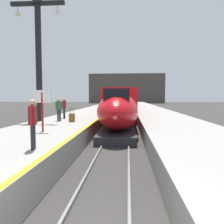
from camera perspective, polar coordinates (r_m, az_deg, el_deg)
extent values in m
cube|color=gray|center=(28.38, -5.50, -0.78)|extent=(4.80, 110.00, 1.05)
cube|color=gray|center=(28.18, 10.96, -0.86)|extent=(4.80, 110.00, 1.05)
cube|color=yellow|center=(28.05, -0.91, 0.27)|extent=(0.20, 107.80, 0.01)
cube|color=slate|center=(30.79, 1.43, -1.27)|extent=(0.08, 110.00, 0.12)
cube|color=slate|center=(30.76, 4.23, -1.28)|extent=(0.08, 110.00, 0.12)
ellipsoid|color=#B20F14|center=(15.28, 1.51, 0.19)|extent=(2.78, 6.61, 2.56)
cube|color=#28282D|center=(15.13, 1.44, -5.79)|extent=(2.46, 5.61, 0.55)
cube|color=black|center=(13.76, 1.23, 4.23)|extent=(1.59, 1.00, 0.90)
sphere|color=#F24C4C|center=(12.08, 0.80, -1.50)|extent=(0.28, 0.28, 0.28)
cube|color=#B20F14|center=(24.23, 2.49, 2.12)|extent=(2.90, 14.00, 3.05)
cube|color=black|center=(24.31, -0.86, 3.42)|extent=(0.04, 11.90, 0.80)
cube|color=black|center=(24.22, 5.86, 3.40)|extent=(0.04, 11.90, 0.80)
cube|color=silver|center=(24.31, 2.48, -0.89)|extent=(2.92, 13.30, 0.24)
cube|color=black|center=(19.91, 2.10, -3.45)|extent=(2.03, 2.20, 0.56)
cube|color=black|center=(28.81, 2.74, -1.18)|extent=(2.03, 2.20, 0.56)
cube|color=#B20F14|center=(40.83, 3.17, 2.82)|extent=(2.90, 18.00, 3.05)
cube|color=black|center=(40.87, 1.18, 3.60)|extent=(0.04, 15.84, 0.80)
cube|color=black|center=(40.82, 5.17, 3.58)|extent=(0.04, 15.84, 0.80)
cube|color=black|center=(34.79, 2.99, -0.32)|extent=(2.03, 2.20, 0.56)
cube|color=black|center=(47.01, 3.29, 0.76)|extent=(2.03, 2.20, 0.56)
cube|color=#B20F14|center=(59.42, 3.48, 3.14)|extent=(2.90, 18.00, 3.05)
cube|color=black|center=(59.45, 2.11, 3.67)|extent=(0.04, 15.84, 0.80)
cube|color=black|center=(59.42, 4.86, 3.66)|extent=(0.04, 15.84, 0.80)
cube|color=black|center=(53.36, 3.40, 1.13)|extent=(2.03, 2.20, 0.56)
cube|color=black|center=(65.59, 3.54, 1.64)|extent=(2.03, 2.20, 0.56)
cylinder|color=black|center=(17.52, -18.49, 12.37)|extent=(0.44, 0.44, 8.83)
cylinder|color=black|center=(18.65, -18.79, 25.43)|extent=(0.68, 0.68, 0.30)
cube|color=black|center=(18.61, -18.79, 25.14)|extent=(4.00, 0.24, 0.28)
cylinder|color=black|center=(19.07, -23.29, 23.37)|extent=(0.03, 0.03, 0.60)
sphere|color=#EFEACC|center=(18.96, -23.26, 22.37)|extent=(0.36, 0.36, 0.36)
cylinder|color=black|center=(18.01, -13.91, 24.79)|extent=(0.03, 0.03, 0.60)
sphere|color=#EFEACC|center=(17.88, -13.89, 23.75)|extent=(0.36, 0.36, 0.36)
cylinder|color=#23232D|center=(16.74, -13.84, -0.83)|extent=(0.13, 0.13, 0.85)
cylinder|color=#23232D|center=(16.82, -13.34, -0.80)|extent=(0.13, 0.13, 0.85)
cube|color=#336647|center=(16.74, -13.63, 1.70)|extent=(0.42, 0.43, 0.62)
cylinder|color=#336647|center=(16.62, -14.34, 1.50)|extent=(0.09, 0.09, 0.58)
cylinder|color=#336647|center=(16.86, -12.93, 1.55)|extent=(0.09, 0.09, 0.58)
sphere|color=tan|center=(16.73, -13.65, 3.13)|extent=(0.22, 0.22, 0.22)
cylinder|color=#23232D|center=(7.80, -19.92, -6.22)|extent=(0.13, 0.13, 0.85)
cylinder|color=#23232D|center=(7.96, -19.68, -6.01)|extent=(0.13, 0.13, 0.85)
cube|color=maroon|center=(7.79, -19.92, -0.78)|extent=(0.30, 0.42, 0.62)
cylinder|color=maroon|center=(7.56, -20.26, -1.30)|extent=(0.09, 0.09, 0.58)
cylinder|color=maroon|center=(8.03, -19.58, -1.00)|extent=(0.09, 0.09, 0.58)
sphere|color=tan|center=(7.77, -19.99, 2.31)|extent=(0.22, 0.22, 0.22)
cylinder|color=#23232D|center=(18.88, -12.36, -0.29)|extent=(0.13, 0.13, 0.85)
cylinder|color=#23232D|center=(18.71, -12.22, -0.32)|extent=(0.13, 0.13, 0.85)
cube|color=maroon|center=(18.76, -12.32, 1.94)|extent=(0.39, 0.44, 0.62)
cylinder|color=maroon|center=(18.99, -12.51, 1.81)|extent=(0.09, 0.09, 0.58)
cylinder|color=maroon|center=(18.53, -12.13, 1.76)|extent=(0.09, 0.09, 0.58)
sphere|color=tan|center=(18.75, -12.34, 3.22)|extent=(0.22, 0.22, 0.22)
cube|color=brown|center=(15.94, -10.37, -1.46)|extent=(0.40, 0.22, 0.60)
cylinder|color=#262628|center=(15.93, -10.74, 0.26)|extent=(0.02, 0.02, 0.36)
cylinder|color=#262628|center=(15.88, -10.04, 0.26)|extent=(0.02, 0.02, 0.36)
cube|color=#262628|center=(15.89, -10.40, 0.95)|extent=(0.22, 0.03, 0.02)
cylinder|color=maroon|center=(11.67, -17.62, -0.05)|extent=(0.10, 0.10, 2.00)
cube|color=white|center=(11.64, -17.70, 3.88)|extent=(0.90, 0.06, 0.64)
cube|color=#4C4742|center=(105.22, 3.79, 6.13)|extent=(36.00, 2.00, 14.00)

